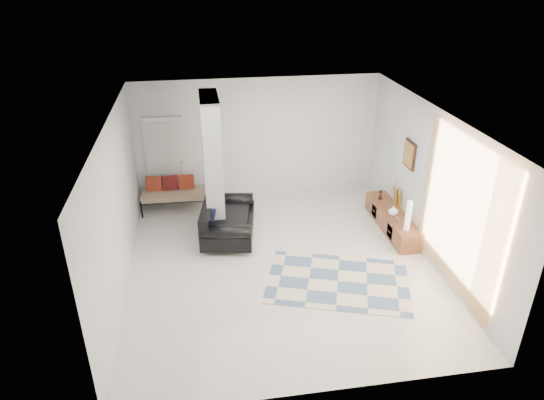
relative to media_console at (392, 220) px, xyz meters
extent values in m
plane|color=white|center=(-2.52, -0.95, -0.20)|extent=(6.00, 6.00, 0.00)
plane|color=white|center=(-2.52, -0.95, 2.60)|extent=(6.00, 6.00, 0.00)
plane|color=silver|center=(-2.52, 2.05, 1.20)|extent=(6.00, 0.00, 6.00)
plane|color=silver|center=(-2.52, -3.95, 1.20)|extent=(6.00, 0.00, 6.00)
plane|color=silver|center=(-5.27, -0.95, 1.20)|extent=(0.00, 6.00, 6.00)
plane|color=silver|center=(0.23, -0.95, 1.20)|extent=(0.00, 6.00, 6.00)
cube|color=#9DA1A4|center=(-3.62, 0.65, 1.20)|extent=(0.35, 1.20, 2.80)
cube|color=white|center=(-4.62, 2.01, 0.82)|extent=(0.85, 0.06, 2.04)
plane|color=gold|center=(0.15, -2.10, 1.25)|extent=(0.00, 2.55, 2.55)
cube|color=#311E0D|center=(0.20, 0.00, 1.45)|extent=(0.04, 0.45, 0.55)
cube|color=brown|center=(0.00, 0.00, 0.00)|extent=(0.45, 2.03, 0.40)
cube|color=#311E0D|center=(-0.22, -0.45, 0.00)|extent=(0.02, 0.27, 0.28)
cube|color=#311E0D|center=(-0.22, 0.45, 0.00)|extent=(0.02, 0.27, 0.28)
cube|color=#F6B948|center=(0.18, 0.28, 0.40)|extent=(0.09, 0.32, 0.40)
cube|color=silver|center=(-0.10, -0.45, 0.26)|extent=(0.04, 0.10, 0.12)
cylinder|color=silver|center=(-3.87, -0.38, -0.15)|extent=(0.05, 0.05, 0.10)
cylinder|color=silver|center=(-3.65, 1.01, -0.15)|extent=(0.05, 0.05, 0.10)
cylinder|color=silver|center=(-3.10, -0.50, -0.15)|extent=(0.05, 0.05, 0.10)
cylinder|color=silver|center=(-2.88, 0.88, -0.15)|extent=(0.05, 0.05, 0.10)
cube|color=black|center=(-3.37, 0.25, 0.05)|extent=(1.23, 1.77, 0.30)
cube|color=black|center=(-3.76, 0.32, 0.38)|extent=(0.46, 1.65, 0.36)
cylinder|color=black|center=(-3.48, -0.44, 0.28)|extent=(0.97, 0.42, 0.28)
cylinder|color=black|center=(-3.26, 0.95, 0.28)|extent=(0.97, 0.42, 0.28)
cube|color=black|center=(-3.64, 0.30, 0.40)|extent=(0.23, 0.62, 0.31)
cylinder|color=black|center=(-5.19, 1.31, 0.00)|extent=(0.04, 0.04, 0.40)
cylinder|color=black|center=(-3.67, 1.26, 0.00)|extent=(0.04, 0.04, 0.40)
cylinder|color=black|center=(-5.17, 1.93, 0.00)|extent=(0.04, 0.04, 0.40)
cylinder|color=black|center=(-3.65, 1.88, 0.00)|extent=(0.04, 0.04, 0.40)
cube|color=beige|center=(-4.42, 1.59, 0.18)|extent=(1.56, 0.69, 0.12)
cube|color=#99321B|center=(-4.91, 1.76, 0.40)|extent=(0.35, 0.18, 0.33)
cube|color=maroon|center=(-4.55, 1.75, 0.40)|extent=(0.35, 0.18, 0.33)
cube|color=#99321B|center=(-4.19, 1.74, 0.40)|extent=(0.35, 0.18, 0.33)
cube|color=beige|center=(-1.62, -1.64, -0.20)|extent=(2.83, 2.31, 0.01)
cylinder|color=silver|center=(-0.02, -0.74, 0.50)|extent=(0.11, 0.11, 0.61)
imported|color=white|center=(-0.05, -0.13, 0.30)|extent=(0.21, 0.21, 0.21)
camera|label=1|loc=(-3.87, -8.34, 4.86)|focal=32.00mm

